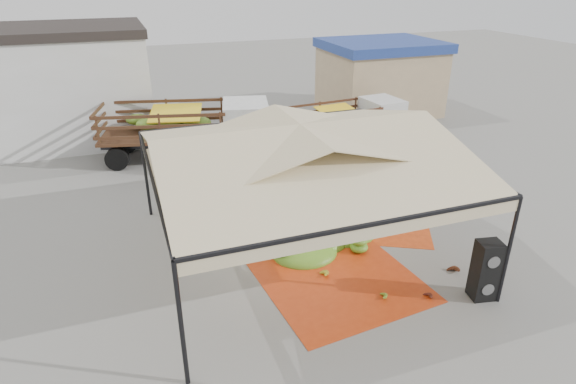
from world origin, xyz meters
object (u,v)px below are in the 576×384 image
object	(u,v)px
vendor	(224,170)
truck_right	(348,119)
speaker_stack	(485,270)
banana_heap	(305,221)
truck_left	(192,125)

from	to	relation	value
vendor	truck_right	bearing A→B (deg)	-135.81
speaker_stack	truck_right	world-z (taller)	truck_right
truck_right	speaker_stack	bearing A→B (deg)	-105.31
banana_heap	truck_left	distance (m)	8.54
banana_heap	truck_left	world-z (taller)	truck_left
banana_heap	speaker_stack	xyz separation A→B (m)	(3.19, -4.47, 0.28)
speaker_stack	truck_right	distance (m)	12.17
speaker_stack	truck_right	size ratio (longest dim) A/B	0.27
banana_heap	truck_left	size ratio (longest dim) A/B	0.67
speaker_stack	truck_left	bearing A→B (deg)	123.50
speaker_stack	truck_left	xyz separation A→B (m)	(-5.28, 12.69, 0.71)
banana_heap	truck_right	xyz separation A→B (m)	(5.20, 7.52, 0.71)
vendor	truck_right	size ratio (longest dim) A/B	0.32
banana_heap	truck_right	world-z (taller)	truck_right
speaker_stack	banana_heap	bearing A→B (deg)	136.43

